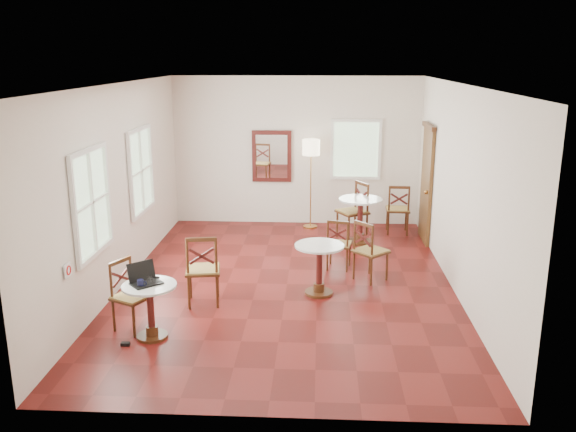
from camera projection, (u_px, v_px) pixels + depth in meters
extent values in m
plane|color=#5A120F|center=(287.00, 284.00, 9.19)|extent=(7.00, 7.00, 0.00)
cube|color=silver|center=(296.00, 151.00, 12.17)|extent=(5.00, 0.02, 3.00)
cube|color=silver|center=(266.00, 272.00, 5.42)|extent=(5.00, 0.02, 3.00)
cube|color=silver|center=(120.00, 187.00, 8.92)|extent=(0.02, 7.00, 3.00)
cube|color=silver|center=(459.00, 190.00, 8.67)|extent=(0.02, 7.00, 3.00)
cube|color=white|center=(287.00, 84.00, 8.40)|extent=(5.00, 7.00, 0.02)
cube|color=brown|center=(426.00, 186.00, 11.10)|extent=(0.06, 0.90, 2.10)
cube|color=#482712|center=(429.00, 126.00, 10.81)|extent=(0.08, 1.02, 0.08)
sphere|color=#BF8C3F|center=(426.00, 192.00, 10.81)|extent=(0.07, 0.07, 0.07)
cube|color=#4A1613|center=(272.00, 156.00, 12.18)|extent=(0.80, 0.05, 1.05)
cube|color=white|center=(272.00, 157.00, 12.15)|extent=(0.64, 0.02, 0.88)
cube|color=white|center=(68.00, 270.00, 7.04)|extent=(0.02, 0.16, 0.16)
torus|color=red|center=(69.00, 270.00, 7.04)|extent=(0.02, 0.12, 0.12)
cube|color=white|center=(91.00, 202.00, 7.75)|extent=(0.06, 1.22, 1.42)
cube|color=white|center=(141.00, 171.00, 9.87)|extent=(0.06, 1.22, 1.42)
cube|color=white|center=(356.00, 150.00, 12.07)|extent=(1.02, 0.06, 1.22)
cylinder|color=#482712|center=(152.00, 336.00, 7.45)|extent=(0.38, 0.38, 0.04)
cylinder|color=#482712|center=(152.00, 330.00, 7.43)|extent=(0.15, 0.15, 0.11)
cylinder|color=#4A1613|center=(151.00, 309.00, 7.35)|extent=(0.09, 0.09, 0.57)
cylinder|color=#482712|center=(149.00, 289.00, 7.28)|extent=(0.13, 0.13, 0.06)
cylinder|color=silver|center=(149.00, 286.00, 7.27)|extent=(0.66, 0.66, 0.03)
cylinder|color=#482712|center=(319.00, 292.00, 8.81)|extent=(0.41, 0.41, 0.04)
cylinder|color=#482712|center=(319.00, 287.00, 8.79)|extent=(0.16, 0.16, 0.12)
cylinder|color=#4A1613|center=(319.00, 267.00, 8.71)|extent=(0.09, 0.09, 0.61)
cylinder|color=#482712|center=(319.00, 249.00, 8.63)|extent=(0.14, 0.14, 0.06)
cylinder|color=silver|center=(319.00, 246.00, 8.62)|extent=(0.72, 0.72, 0.03)
cylinder|color=#482712|center=(359.00, 241.00, 11.20)|extent=(0.46, 0.46, 0.05)
cylinder|color=#482712|center=(359.00, 237.00, 11.18)|extent=(0.18, 0.18, 0.14)
cylinder|color=#4A1613|center=(360.00, 219.00, 11.09)|extent=(0.10, 0.10, 0.69)
cylinder|color=#482712|center=(361.00, 202.00, 11.01)|extent=(0.16, 0.16, 0.07)
cylinder|color=silver|center=(361.00, 199.00, 10.99)|extent=(0.80, 0.80, 0.03)
cylinder|color=#482712|center=(218.00, 281.00, 8.63)|extent=(0.04, 0.04, 0.48)
cylinder|color=#482712|center=(217.00, 292.00, 8.26)|extent=(0.04, 0.04, 0.48)
cylinder|color=#482712|center=(190.00, 282.00, 8.59)|extent=(0.04, 0.04, 0.48)
cylinder|color=#482712|center=(189.00, 293.00, 8.22)|extent=(0.04, 0.04, 0.48)
cube|color=#482712|center=(203.00, 270.00, 8.36)|extent=(0.54, 0.54, 0.03)
cube|color=olive|center=(203.00, 269.00, 8.36)|extent=(0.52, 0.52, 0.04)
cylinder|color=#482712|center=(216.00, 256.00, 8.13)|extent=(0.04, 0.04, 0.54)
cylinder|color=#482712|center=(187.00, 257.00, 8.09)|extent=(0.04, 0.04, 0.54)
cube|color=#482712|center=(201.00, 240.00, 8.04)|extent=(0.41, 0.10, 0.05)
cube|color=#4A1613|center=(202.00, 256.00, 8.11)|extent=(0.35, 0.08, 0.24)
cube|color=#4A1613|center=(202.00, 256.00, 8.11)|extent=(0.35, 0.08, 0.24)
cylinder|color=#482712|center=(134.00, 321.00, 7.40)|extent=(0.03, 0.03, 0.43)
cylinder|color=#482712|center=(114.00, 315.00, 7.57)|extent=(0.03, 0.03, 0.43)
cylinder|color=#482712|center=(153.00, 311.00, 7.69)|extent=(0.03, 0.03, 0.43)
cylinder|color=#482712|center=(133.00, 306.00, 7.85)|extent=(0.03, 0.03, 0.43)
cube|color=#482712|center=(132.00, 297.00, 7.57)|extent=(0.57, 0.57, 0.03)
cube|color=olive|center=(132.00, 296.00, 7.57)|extent=(0.54, 0.54, 0.04)
cylinder|color=#482712|center=(111.00, 282.00, 7.45)|extent=(0.03, 0.03, 0.48)
cylinder|color=#482712|center=(131.00, 273.00, 7.74)|extent=(0.03, 0.03, 0.48)
cube|color=#482712|center=(120.00, 261.00, 7.54)|extent=(0.20, 0.34, 0.05)
cube|color=#4A1613|center=(121.00, 277.00, 7.59)|extent=(0.16, 0.29, 0.21)
cube|color=#4A1613|center=(121.00, 277.00, 7.59)|extent=(0.16, 0.29, 0.21)
cylinder|color=#482712|center=(350.00, 254.00, 9.94)|extent=(0.03, 0.03, 0.40)
cylinder|color=#482712|center=(347.00, 260.00, 9.64)|extent=(0.03, 0.03, 0.40)
cylinder|color=#482712|center=(331.00, 253.00, 10.01)|extent=(0.03, 0.03, 0.40)
cylinder|color=#482712|center=(327.00, 259.00, 9.71)|extent=(0.03, 0.03, 0.40)
cube|color=#482712|center=(339.00, 245.00, 9.77)|extent=(0.46, 0.46, 0.03)
cube|color=olive|center=(339.00, 244.00, 9.77)|extent=(0.44, 0.44, 0.04)
cylinder|color=#482712|center=(348.00, 235.00, 9.53)|extent=(0.03, 0.03, 0.45)
cylinder|color=#482712|center=(328.00, 234.00, 9.60)|extent=(0.03, 0.03, 0.45)
cube|color=#482712|center=(338.00, 222.00, 9.51)|extent=(0.34, 0.09, 0.04)
cube|color=#4A1613|center=(338.00, 234.00, 9.56)|extent=(0.29, 0.07, 0.20)
cube|color=#4A1613|center=(338.00, 234.00, 9.56)|extent=(0.29, 0.07, 0.20)
cylinder|color=#482712|center=(387.00, 266.00, 9.29)|extent=(0.04, 0.04, 0.45)
cylinder|color=#482712|center=(371.00, 272.00, 9.07)|extent=(0.04, 0.04, 0.45)
cylinder|color=#482712|center=(370.00, 260.00, 9.56)|extent=(0.04, 0.04, 0.45)
cylinder|color=#482712|center=(354.00, 265.00, 9.33)|extent=(0.04, 0.04, 0.45)
cube|color=#482712|center=(371.00, 252.00, 9.25)|extent=(0.62, 0.62, 0.03)
cube|color=olive|center=(371.00, 251.00, 9.25)|extent=(0.60, 0.60, 0.04)
cylinder|color=#482712|center=(372.00, 242.00, 8.94)|extent=(0.04, 0.04, 0.50)
cylinder|color=#482712|center=(355.00, 236.00, 9.21)|extent=(0.04, 0.04, 0.50)
cube|color=#482712|center=(364.00, 224.00, 9.01)|extent=(0.29, 0.30, 0.05)
cube|color=#4A1613|center=(363.00, 238.00, 9.07)|extent=(0.24, 0.25, 0.22)
cube|color=#4A1613|center=(363.00, 238.00, 9.07)|extent=(0.24, 0.25, 0.22)
cylinder|color=#482712|center=(406.00, 219.00, 11.93)|extent=(0.04, 0.04, 0.46)
cylinder|color=#482712|center=(408.00, 224.00, 11.58)|extent=(0.04, 0.04, 0.46)
cylinder|color=#482712|center=(387.00, 219.00, 11.97)|extent=(0.04, 0.04, 0.46)
cylinder|color=#482712|center=(388.00, 224.00, 11.61)|extent=(0.04, 0.04, 0.46)
cube|color=#482712|center=(398.00, 210.00, 11.71)|extent=(0.47, 0.47, 0.03)
cube|color=olive|center=(398.00, 209.00, 11.71)|extent=(0.45, 0.45, 0.04)
cylinder|color=#482712|center=(409.00, 200.00, 11.45)|extent=(0.04, 0.04, 0.51)
cylinder|color=#482712|center=(389.00, 199.00, 11.49)|extent=(0.04, 0.04, 0.51)
cube|color=#482712|center=(400.00, 187.00, 11.41)|extent=(0.39, 0.05, 0.05)
cube|color=#4A1613|center=(399.00, 199.00, 11.47)|extent=(0.33, 0.04, 0.23)
cube|color=#4A1613|center=(399.00, 199.00, 11.47)|extent=(0.33, 0.04, 0.23)
cylinder|color=#482712|center=(337.00, 224.00, 11.50)|extent=(0.04, 0.04, 0.51)
cylinder|color=#482712|center=(355.00, 222.00, 11.68)|extent=(0.04, 0.04, 0.51)
cylinder|color=#482712|center=(349.00, 229.00, 11.15)|extent=(0.04, 0.04, 0.51)
cylinder|color=#482712|center=(367.00, 227.00, 11.33)|extent=(0.04, 0.04, 0.51)
cube|color=#482712|center=(352.00, 212.00, 11.35)|extent=(0.68, 0.68, 0.03)
cube|color=olive|center=(352.00, 211.00, 11.34)|extent=(0.65, 0.65, 0.05)
cylinder|color=#482712|center=(356.00, 195.00, 11.54)|extent=(0.04, 0.04, 0.56)
cylinder|color=#482712|center=(368.00, 199.00, 11.19)|extent=(0.04, 0.04, 0.56)
cube|color=#482712|center=(362.00, 184.00, 11.30)|extent=(0.25, 0.39, 0.06)
cube|color=#4A1613|center=(362.00, 196.00, 11.36)|extent=(0.21, 0.33, 0.25)
cube|color=#4A1613|center=(362.00, 196.00, 11.36)|extent=(0.21, 0.33, 0.25)
cylinder|color=#BF8C3F|center=(310.00, 226.00, 12.20)|extent=(0.29, 0.29, 0.03)
cylinder|color=#BF8C3F|center=(311.00, 188.00, 11.99)|extent=(0.02, 0.02, 1.64)
cylinder|color=beige|center=(311.00, 147.00, 11.78)|extent=(0.35, 0.35, 0.31)
cube|color=black|center=(146.00, 283.00, 7.28)|extent=(0.43, 0.42, 0.02)
cube|color=black|center=(146.00, 282.00, 7.28)|extent=(0.31, 0.30, 0.00)
cube|color=black|center=(141.00, 271.00, 7.35)|extent=(0.31, 0.29, 0.24)
cube|color=silver|center=(141.00, 271.00, 7.35)|extent=(0.27, 0.25, 0.19)
ellipsoid|color=black|center=(156.00, 278.00, 7.45)|extent=(0.11, 0.09, 0.04)
cylinder|color=black|center=(140.00, 283.00, 7.19)|extent=(0.08, 0.08, 0.09)
torus|color=black|center=(144.00, 283.00, 7.19)|extent=(0.06, 0.01, 0.06)
cylinder|color=white|center=(150.00, 280.00, 7.26)|extent=(0.06, 0.06, 0.11)
cube|color=black|center=(125.00, 344.00, 7.24)|extent=(0.10, 0.06, 0.04)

